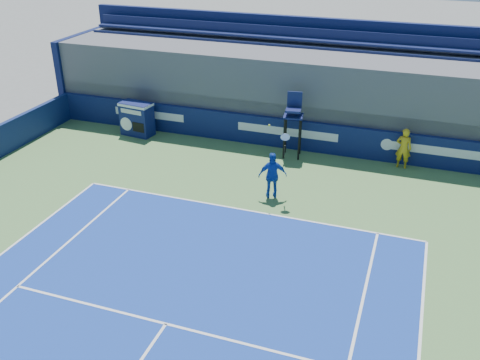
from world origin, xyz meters
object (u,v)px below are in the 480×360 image
(match_clock, at_px, (137,118))
(umpire_chair, at_px, (293,118))
(ball_person, at_px, (404,148))
(tennis_player, at_px, (273,175))

(match_clock, distance_m, umpire_chair, 6.65)
(ball_person, relative_size, umpire_chair, 0.61)
(ball_person, xyz_separation_m, tennis_player, (-3.82, -3.73, 0.03))
(match_clock, height_order, umpire_chair, umpire_chair)
(match_clock, bearing_deg, tennis_player, -26.42)
(match_clock, bearing_deg, umpire_chair, 0.23)
(umpire_chair, bearing_deg, tennis_player, -86.41)
(ball_person, height_order, match_clock, ball_person)
(tennis_player, bearing_deg, umpire_chair, 93.59)
(ball_person, height_order, tennis_player, tennis_player)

